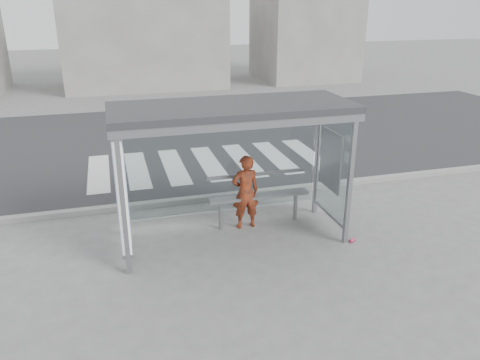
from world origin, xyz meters
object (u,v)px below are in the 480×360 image
object	(u,v)px
bus_shelter	(212,140)
soda_can	(352,240)
bench	(259,196)
person	(245,192)

from	to	relation	value
bus_shelter	soda_can	size ratio (longest dim) A/B	33.19
bus_shelter	soda_can	bearing A→B (deg)	-17.75
bus_shelter	soda_can	xyz separation A→B (m)	(2.51, -0.80, -1.95)
bus_shelter	bench	xyz separation A→B (m)	(1.03, 0.43, -1.36)
person	bench	distance (m)	0.33
bus_shelter	person	xyz separation A→B (m)	(0.74, 0.38, -1.23)
bus_shelter	bench	bearing A→B (deg)	22.81
person	soda_can	size ratio (longest dim) A/B	11.84
person	soda_can	xyz separation A→B (m)	(1.77, -1.18, -0.72)
bus_shelter	bench	world-z (taller)	bus_shelter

